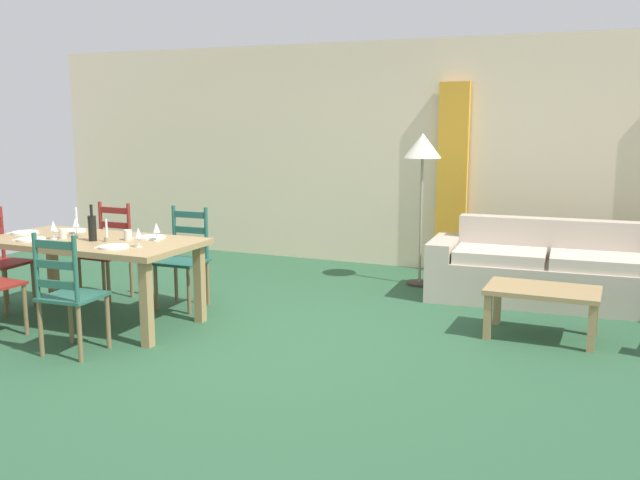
# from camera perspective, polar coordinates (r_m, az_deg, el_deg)

# --- Properties ---
(ground_plane) EXTENTS (9.60, 9.60, 0.02)m
(ground_plane) POSITION_cam_1_polar(r_m,az_deg,el_deg) (5.89, -5.07, -8.09)
(ground_plane) COLOR #2A5436
(wall_far) EXTENTS (9.60, 0.16, 2.70)m
(wall_far) POSITION_cam_1_polar(r_m,az_deg,el_deg) (8.65, 5.35, 6.87)
(wall_far) COLOR beige
(wall_far) RESTS_ON ground_plane
(curtain_panel_left) EXTENTS (0.35, 0.08, 2.20)m
(curtain_panel_left) POSITION_cam_1_polar(r_m,az_deg,el_deg) (8.30, 10.67, 4.89)
(curtain_panel_left) COLOR gold
(curtain_panel_left) RESTS_ON ground_plane
(dining_table) EXTENTS (1.90, 0.96, 0.75)m
(dining_table) POSITION_cam_1_polar(r_m,az_deg,el_deg) (6.50, -17.95, -0.70)
(dining_table) COLOR #9F8152
(dining_table) RESTS_ON ground_plane
(dining_chair_near_right) EXTENTS (0.44, 0.42, 0.96)m
(dining_chair_near_right) POSITION_cam_1_polar(r_m,az_deg,el_deg) (5.70, -19.73, -4.15)
(dining_chair_near_right) COLOR #265A48
(dining_chair_near_right) RESTS_ON ground_plane
(dining_chair_far_left) EXTENTS (0.43, 0.41, 0.96)m
(dining_chair_far_left) POSITION_cam_1_polar(r_m,az_deg,el_deg) (7.35, -16.79, -0.90)
(dining_chair_far_left) COLOR maroon
(dining_chair_far_left) RESTS_ON ground_plane
(dining_chair_far_right) EXTENTS (0.43, 0.41, 0.96)m
(dining_chair_far_right) POSITION_cam_1_polar(r_m,az_deg,el_deg) (6.86, -10.94, -1.43)
(dining_chair_far_right) COLOR #21584C
(dining_chair_far_right) RESTS_ON ground_plane
(dinner_plate_near_left) EXTENTS (0.24, 0.24, 0.02)m
(dinner_plate_near_left) POSITION_cam_1_polar(r_m,az_deg,el_deg) (6.61, -22.35, 0.06)
(dinner_plate_near_left) COLOR white
(dinner_plate_near_left) RESTS_ON dining_table
(fork_near_left) EXTENTS (0.03, 0.17, 0.01)m
(fork_near_left) POSITION_cam_1_polar(r_m,az_deg,el_deg) (6.72, -23.25, 0.09)
(fork_near_left) COLOR silver
(fork_near_left) RESTS_ON dining_table
(dinner_plate_near_right) EXTENTS (0.24, 0.24, 0.02)m
(dinner_plate_near_right) POSITION_cam_1_polar(r_m,az_deg,el_deg) (6.00, -16.34, -0.53)
(dinner_plate_near_right) COLOR white
(dinner_plate_near_right) RESTS_ON dining_table
(fork_near_right) EXTENTS (0.03, 0.17, 0.01)m
(fork_near_right) POSITION_cam_1_polar(r_m,az_deg,el_deg) (6.10, -17.42, -0.48)
(fork_near_right) COLOR silver
(fork_near_right) RESTS_ON dining_table
(dinner_plate_far_left) EXTENTS (0.24, 0.24, 0.02)m
(dinner_plate_far_left) POSITION_cam_1_polar(r_m,az_deg,el_deg) (6.96, -19.42, 0.71)
(dinner_plate_far_left) COLOR white
(dinner_plate_far_left) RESTS_ON dining_table
(fork_far_left) EXTENTS (0.03, 0.17, 0.01)m
(fork_far_left) POSITION_cam_1_polar(r_m,az_deg,el_deg) (7.06, -20.31, 0.73)
(fork_far_left) COLOR silver
(fork_far_left) RESTS_ON dining_table
(dinner_plate_far_right) EXTENTS (0.24, 0.24, 0.02)m
(dinner_plate_far_right) POSITION_cam_1_polar(r_m,az_deg,el_deg) (6.39, -13.48, 0.21)
(dinner_plate_far_right) COLOR white
(dinner_plate_far_right) RESTS_ON dining_table
(fork_far_right) EXTENTS (0.02, 0.17, 0.01)m
(fork_far_right) POSITION_cam_1_polar(r_m,az_deg,el_deg) (6.48, -14.54, 0.25)
(fork_far_right) COLOR silver
(fork_far_right) RESTS_ON dining_table
(dinner_plate_head_west) EXTENTS (0.24, 0.24, 0.02)m
(dinner_plate_head_west) POSITION_cam_1_polar(r_m,az_deg,el_deg) (7.02, -22.78, 0.56)
(dinner_plate_head_west) COLOR white
(dinner_plate_head_west) RESTS_ON dining_table
(fork_head_west) EXTENTS (0.02, 0.17, 0.01)m
(fork_head_west) POSITION_cam_1_polar(r_m,az_deg,el_deg) (7.13, -23.62, 0.59)
(fork_head_west) COLOR silver
(fork_head_west) RESTS_ON dining_table
(wine_bottle) EXTENTS (0.07, 0.07, 0.32)m
(wine_bottle) POSITION_cam_1_polar(r_m,az_deg,el_deg) (6.38, -17.98, 0.98)
(wine_bottle) COLOR black
(wine_bottle) RESTS_ON dining_table
(wine_glass_near_left) EXTENTS (0.06, 0.06, 0.16)m
(wine_glass_near_left) POSITION_cam_1_polar(r_m,az_deg,el_deg) (6.59, -20.81, 1.03)
(wine_glass_near_left) COLOR white
(wine_glass_near_left) RESTS_ON dining_table
(wine_glass_near_right) EXTENTS (0.06, 0.06, 0.16)m
(wine_glass_near_right) POSITION_cam_1_polar(r_m,az_deg,el_deg) (5.97, -14.52, 0.50)
(wine_glass_near_right) COLOR white
(wine_glass_near_right) RESTS_ON dining_table
(wine_glass_far_left) EXTENTS (0.06, 0.06, 0.16)m
(wine_glass_far_left) POSITION_cam_1_polar(r_m,az_deg,el_deg) (6.76, -19.22, 1.34)
(wine_glass_far_left) COLOR white
(wine_glass_far_left) RESTS_ON dining_table
(wine_glass_far_right) EXTENTS (0.06, 0.06, 0.16)m
(wine_glass_far_right) POSITION_cam_1_polar(r_m,az_deg,el_deg) (6.22, -13.13, 0.93)
(wine_glass_far_right) COLOR white
(wine_glass_far_right) RESTS_ON dining_table
(coffee_cup_primary) EXTENTS (0.07, 0.07, 0.09)m
(coffee_cup_primary) POSITION_cam_1_polar(r_m,az_deg,el_deg) (6.34, -15.31, 0.40)
(coffee_cup_primary) COLOR beige
(coffee_cup_primary) RESTS_ON dining_table
(coffee_cup_secondary) EXTENTS (0.07, 0.07, 0.09)m
(coffee_cup_secondary) POSITION_cam_1_polar(r_m,az_deg,el_deg) (6.58, -20.13, 0.48)
(coffee_cup_secondary) COLOR beige
(coffee_cup_secondary) RESTS_ON dining_table
(candle_tall) EXTENTS (0.05, 0.05, 0.27)m
(candle_tall) POSITION_cam_1_polar(r_m,az_deg,el_deg) (6.60, -19.09, 0.85)
(candle_tall) COLOR #998C66
(candle_tall) RESTS_ON dining_table
(candle_short) EXTENTS (0.05, 0.05, 0.20)m
(candle_short) POSITION_cam_1_polar(r_m,az_deg,el_deg) (6.31, -16.89, 0.34)
(candle_short) COLOR #998C66
(candle_short) RESTS_ON dining_table
(couch) EXTENTS (2.33, 0.95, 0.80)m
(couch) POSITION_cam_1_polar(r_m,az_deg,el_deg) (7.30, 17.95, -2.54)
(couch) COLOR #BAAB98
(couch) RESTS_ON ground_plane
(coffee_table) EXTENTS (0.90, 0.56, 0.42)m
(coffee_table) POSITION_cam_1_polar(r_m,az_deg,el_deg) (6.10, 17.60, -4.33)
(coffee_table) COLOR #9F8152
(coffee_table) RESTS_ON ground_plane
(standing_lamp) EXTENTS (0.40, 0.40, 1.64)m
(standing_lamp) POSITION_cam_1_polar(r_m,az_deg,el_deg) (7.57, 8.31, 6.83)
(standing_lamp) COLOR #332D28
(standing_lamp) RESTS_ON ground_plane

